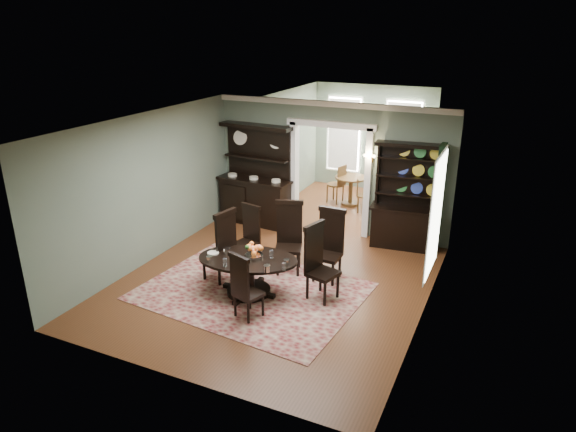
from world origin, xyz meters
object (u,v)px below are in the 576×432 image
Objects in this scene: dining_table at (248,269)px; welsh_dresser at (406,210)px; sideboard at (256,189)px; parlor_table at (351,187)px.

welsh_dresser reaches higher than dining_table.
sideboard is 1.05× the size of welsh_dresser.
dining_table is 0.83× the size of sideboard.
parlor_table is at bearing 74.91° from dining_table.
welsh_dresser is at bearing -48.08° from parlor_table.
dining_table is 2.36× the size of parlor_table.
sideboard is at bearing 102.16° from dining_table.
parlor_table is at bearing 125.94° from welsh_dresser.
dining_table is at bearing -91.64° from parlor_table.
sideboard is 3.61m from welsh_dresser.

